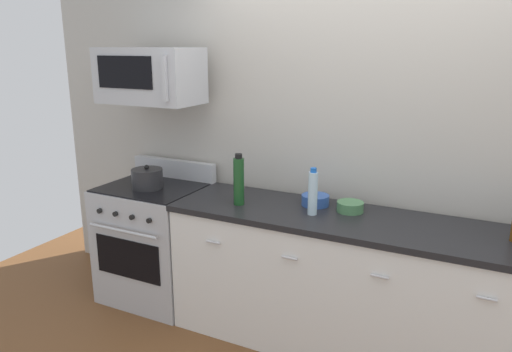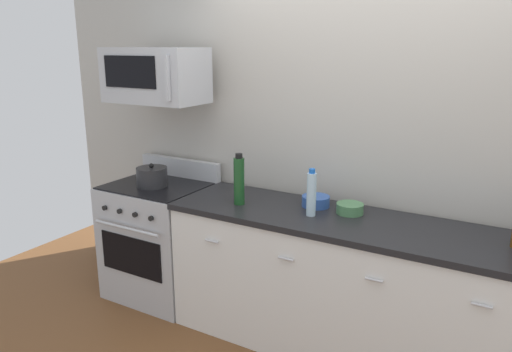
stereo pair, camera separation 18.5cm
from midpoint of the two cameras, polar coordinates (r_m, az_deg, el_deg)
The scene contains 10 objects.
ground_plane at distance 3.52m, azimuth 8.61°, elevation -19.09°, with size 6.53×6.53×0.00m, color brown.
back_wall at distance 3.37m, azimuth 11.71°, elevation 4.22°, with size 5.45×0.10×2.70m, color #B7B2A8.
counter_unit at distance 3.28m, azimuth 8.92°, elevation -12.43°, with size 2.36×0.66×0.92m.
range_oven at distance 3.98m, azimuth -12.99°, elevation -7.44°, with size 0.76×0.69×1.07m.
microwave at distance 3.73m, azimuth -13.72°, elevation 11.33°, with size 0.74×0.44×0.40m.
bottle_water_clear at distance 3.09m, azimuth 4.96°, elevation -1.96°, with size 0.06×0.06×0.31m.
bottle_wine_green at distance 3.27m, azimuth -3.65°, elevation -0.55°, with size 0.07×0.07×0.35m.
bowl_green_glaze at distance 3.20m, azimuth 9.33°, elevation -3.54°, with size 0.17×0.17×0.07m.
bowl_blue_mixing at distance 3.30m, azimuth 5.36°, elevation -2.80°, with size 0.19×0.19×0.07m.
stockpot at distance 3.77m, azimuth -13.97°, elevation -0.29°, with size 0.23×0.23×0.18m.
Camera 1 is at (0.77, -2.84, 1.97)m, focal length 34.23 mm.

